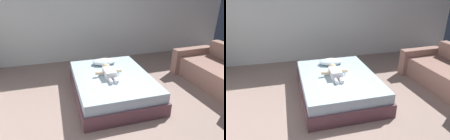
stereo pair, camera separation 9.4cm
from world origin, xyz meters
TOP-DOWN VIEW (x-y plane):
  - ground_plane at (0.00, 0.00)m, footprint 8.00×8.00m
  - wall_behind_bed at (0.00, 3.00)m, footprint 8.00×0.12m
  - bed at (-0.10, 0.88)m, footprint 1.40×1.91m
  - pillow at (-0.10, 1.44)m, footprint 0.49×0.33m
  - baby at (-0.16, 0.87)m, footprint 0.50×0.63m
  - toothbrush at (0.02, 0.97)m, footprint 0.06×0.14m
  - couch at (2.19, 0.61)m, footprint 1.15×1.89m

SIDE VIEW (x-z plane):
  - ground_plane at x=0.00m, z-range 0.00..0.00m
  - bed at x=-0.10m, z-range 0.00..0.41m
  - couch at x=2.19m, z-range -0.11..0.65m
  - toothbrush at x=0.02m, z-range 0.41..0.43m
  - pillow at x=-0.10m, z-range 0.41..0.52m
  - baby at x=-0.16m, z-range 0.40..0.56m
  - wall_behind_bed at x=0.00m, z-range 0.00..2.71m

